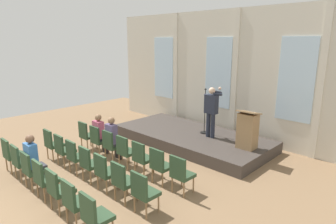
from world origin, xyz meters
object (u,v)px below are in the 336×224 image
(audience_r0_c1, at_px, (100,132))
(chair_r2_c0, at_px, (11,153))
(chair_r1_c1, at_px, (63,148))
(chair_r2_c1, at_px, (20,160))
(chair_r0_c2, at_px, (111,144))
(audience_r0_c2, at_px, (113,137))
(chair_r1_c4, at_px, (105,170))
(chair_r1_c5, at_px, (123,180))
(chair_r0_c6, at_px, (181,172))
(chair_r2_c3, at_px, (44,177))
(mic_stand, at_px, (204,124))
(chair_r2_c4, at_px, (58,188))
(chair_r1_c0, at_px, (52,143))
(chair_r1_c2, at_px, (75,155))
(lectern, at_px, (247,130))
(chair_r0_c4, at_px, (142,156))
(chair_r1_c3, at_px, (89,162))
(speaker, at_px, (211,109))
(chair_r2_c2, at_px, (31,168))
(audience_r2_c2, at_px, (34,159))
(chair_r2_c6, at_px, (94,214))
(chair_r2_c5, at_px, (75,200))
(chair_r0_c3, at_px, (125,150))
(chair_r0_c1, at_px, (98,139))
(chair_r0_c5, at_px, (160,164))
(chair_r0_c0, at_px, (86,134))
(chair_r1_c6, at_px, (143,190))

(audience_r0_c1, distance_m, chair_r2_c0, 2.46)
(chair_r1_c1, bearing_deg, chair_r2_c1, -90.00)
(chair_r0_c2, height_order, audience_r0_c2, audience_r0_c2)
(chair_r1_c4, relative_size, chair_r1_c5, 1.00)
(chair_r0_c6, height_order, chair_r2_c3, same)
(mic_stand, distance_m, chair_r2_c4, 5.41)
(chair_r1_c0, xyz_separation_m, chair_r1_c2, (1.35, 0.00, 0.00))
(lectern, distance_m, chair_r1_c1, 5.29)
(chair_r0_c4, xyz_separation_m, chair_r1_c3, (-0.68, -1.14, 0.00))
(speaker, height_order, chair_r2_c2, speaker)
(chair_r1_c2, xyz_separation_m, audience_r2_c2, (0.00, -1.06, 0.21))
(chair_r2_c6, bearing_deg, audience_r2_c2, 178.31)
(chair_r1_c4, xyz_separation_m, chair_r2_c0, (-2.71, -1.14, 0.00))
(chair_r1_c4, bearing_deg, audience_r0_c2, 138.04)
(chair_r1_c1, bearing_deg, audience_r2_c2, -57.36)
(chair_r1_c3, height_order, chair_r2_c0, same)
(speaker, bearing_deg, audience_r0_c1, -126.49)
(chair_r0_c4, bearing_deg, chair_r2_c5, -73.42)
(chair_r0_c4, distance_m, chair_r1_c4, 1.14)
(chair_r1_c0, distance_m, chair_r2_c1, 1.32)
(speaker, distance_m, chair_r0_c3, 3.13)
(audience_r0_c1, bearing_deg, audience_r0_c2, -0.17)
(chair_r2_c2, bearing_deg, audience_r0_c1, 106.03)
(chair_r0_c1, distance_m, audience_r0_c2, 0.71)
(chair_r0_c1, xyz_separation_m, chair_r0_c5, (2.71, 0.00, 0.00))
(chair_r0_c2, bearing_deg, chair_r1_c2, -90.00)
(chair_r0_c2, height_order, chair_r1_c4, same)
(audience_r0_c1, xyz_separation_m, chair_r1_c5, (2.71, -1.22, -0.19))
(chair_r0_c5, distance_m, chair_r1_c2, 2.33)
(chair_r0_c0, relative_size, chair_r1_c5, 1.00)
(chair_r1_c5, bearing_deg, chair_r2_c6, -59.22)
(chair_r0_c0, bearing_deg, chair_r2_c6, -29.23)
(chair_r1_c1, bearing_deg, chair_r0_c5, 22.77)
(chair_r1_c3, height_order, chair_r2_c2, same)
(chair_r0_c2, xyz_separation_m, chair_r1_c4, (1.35, -1.14, 0.00))
(chair_r2_c6, bearing_deg, chair_r1_c0, 164.37)
(chair_r0_c1, bearing_deg, chair_r1_c4, -29.23)
(chair_r1_c6, bearing_deg, chair_r0_c3, 150.77)
(audience_r0_c2, relative_size, chair_r1_c4, 1.42)
(mic_stand, height_order, chair_r0_c0, mic_stand)
(chair_r0_c3, distance_m, chair_r1_c5, 1.77)
(audience_r0_c1, relative_size, chair_r2_c5, 1.38)
(chair_r0_c6, xyz_separation_m, chair_r2_c3, (-2.03, -2.27, 0.00))
(chair_r0_c1, xyz_separation_m, chair_r0_c3, (1.35, 0.00, 0.00))
(chair_r2_c1, height_order, chair_r2_c6, same)
(lectern, height_order, chair_r2_c6, lectern)
(chair_r0_c1, xyz_separation_m, chair_r2_c4, (2.03, -2.27, 0.00))
(chair_r0_c4, height_order, chair_r0_c6, same)
(chair_r1_c5, bearing_deg, audience_r0_c2, 149.06)
(chair_r1_c1, xyz_separation_m, chair_r1_c3, (1.35, 0.00, 0.00))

